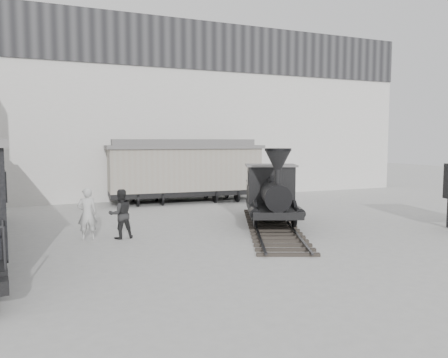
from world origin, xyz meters
name	(u,v)px	position (x,y,z in m)	size (l,w,h in m)	color
ground	(289,249)	(0.00, 0.00, 0.00)	(90.00, 90.00, 0.00)	#9E9E9B
north_wall	(168,110)	(0.00, 14.98, 5.55)	(34.00, 2.51, 11.00)	silver
locomotive	(271,198)	(1.43, 3.83, 1.19)	(5.34, 9.17, 3.22)	#282521
boxcar	(185,169)	(0.20, 12.06, 1.93)	(9.14, 3.41, 3.67)	black
visitor_a	(87,214)	(-6.05, 3.96, 0.95)	(0.70, 0.46, 1.91)	silver
visitor_b	(121,214)	(-4.90, 3.71, 0.91)	(0.88, 0.69, 1.82)	#272728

